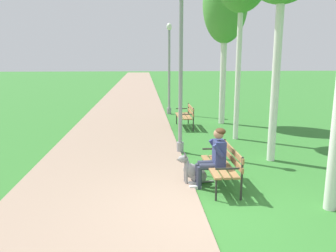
# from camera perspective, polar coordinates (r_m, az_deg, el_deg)

# --- Properties ---
(ground_plane) EXTENTS (120.00, 120.00, 0.00)m
(ground_plane) POSITION_cam_1_polar(r_m,az_deg,el_deg) (6.10, 7.10, -14.28)
(ground_plane) COLOR #33752D
(paved_path) EXTENTS (3.71, 60.00, 0.04)m
(paved_path) POSITION_cam_1_polar(r_m,az_deg,el_deg) (29.51, -5.83, 6.45)
(paved_path) COLOR gray
(paved_path) RESTS_ON ground
(park_bench_near) EXTENTS (0.55, 1.50, 0.85)m
(park_bench_near) POSITION_cam_1_polar(r_m,az_deg,el_deg) (7.04, 9.46, -6.25)
(park_bench_near) COLOR olive
(park_bench_near) RESTS_ON ground
(park_bench_mid) EXTENTS (0.55, 1.50, 0.85)m
(park_bench_mid) POSITION_cam_1_polar(r_m,az_deg,el_deg) (12.84, 3.09, 2.00)
(park_bench_mid) COLOR olive
(park_bench_mid) RESTS_ON ground
(person_seated_on_near_bench) EXTENTS (0.74, 0.49, 1.25)m
(person_seated_on_near_bench) POSITION_cam_1_polar(r_m,az_deg,el_deg) (6.97, 7.80, -4.95)
(person_seated_on_near_bench) COLOR #33384C
(person_seated_on_near_bench) RESTS_ON ground
(dog_grey) EXTENTS (0.83, 0.31, 0.71)m
(dog_grey) POSITION_cam_1_polar(r_m,az_deg,el_deg) (7.21, 4.42, -7.81)
(dog_grey) COLOR gray
(dog_grey) RESTS_ON ground
(lamp_post_near) EXTENTS (0.24, 0.24, 4.43)m
(lamp_post_near) POSITION_cam_1_polar(r_m,az_deg,el_deg) (9.19, 2.18, 9.34)
(lamp_post_near) COLOR gray
(lamp_post_near) RESTS_ON ground
(lamp_post_mid) EXTENTS (0.24, 0.24, 4.17)m
(lamp_post_mid) POSITION_cam_1_polar(r_m,az_deg,el_deg) (15.79, 0.20, 9.83)
(lamp_post_mid) COLOR gray
(lamp_post_mid) RESTS_ON ground
(birch_tree_fourth) EXTENTS (1.72, 1.82, 6.20)m
(birch_tree_fourth) POSITION_cam_1_polar(r_m,az_deg,el_deg) (13.80, 9.72, 19.71)
(birch_tree_fourth) COLOR silver
(birch_tree_fourth) RESTS_ON ground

